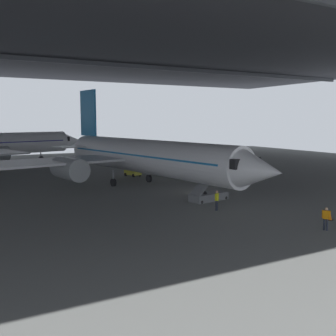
% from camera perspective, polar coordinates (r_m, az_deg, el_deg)
% --- Properties ---
extents(ground_plane, '(110.00, 110.00, 0.00)m').
position_cam_1_polar(ground_plane, '(39.19, 2.62, -3.85)').
color(ground_plane, slate).
extents(hangar_structure, '(121.00, 99.00, 18.22)m').
position_cam_1_polar(hangar_structure, '(51.81, -5.62, 18.33)').
color(hangar_structure, '#4C4F54').
rests_on(hangar_structure, ground_plane).
extents(airplane_main, '(35.31, 36.13, 11.36)m').
position_cam_1_polar(airplane_main, '(43.21, -3.87, 1.75)').
color(airplane_main, white).
rests_on(airplane_main, ground_plane).
extents(boarding_stairs, '(4.36, 2.16, 4.64)m').
position_cam_1_polar(boarding_stairs, '(36.26, 6.06, -3.59)').
color(boarding_stairs, slate).
rests_on(boarding_stairs, ground_plane).
extents(crew_worker_near_nose, '(0.37, 0.49, 1.58)m').
position_cam_1_polar(crew_worker_near_nose, '(28.36, 22.11, -6.71)').
color(crew_worker_near_nose, '#232838').
rests_on(crew_worker_near_nose, ground_plane).
extents(crew_worker_by_stairs, '(0.47, 0.38, 1.66)m').
position_cam_1_polar(crew_worker_by_stairs, '(32.22, 7.15, -4.55)').
color(crew_worker_by_stairs, '#232838').
rests_on(crew_worker_by_stairs, ground_plane).
extents(traffic_cone_orange, '(0.36, 0.36, 0.60)m').
position_cam_1_polar(traffic_cone_orange, '(31.44, 22.62, -6.55)').
color(traffic_cone_orange, black).
rests_on(traffic_cone_orange, ground_plane).
extents(baggage_tug, '(1.82, 2.45, 0.90)m').
position_cam_1_polar(baggage_tug, '(51.77, -5.18, -0.63)').
color(baggage_tug, yellow).
rests_on(baggage_tug, ground_plane).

